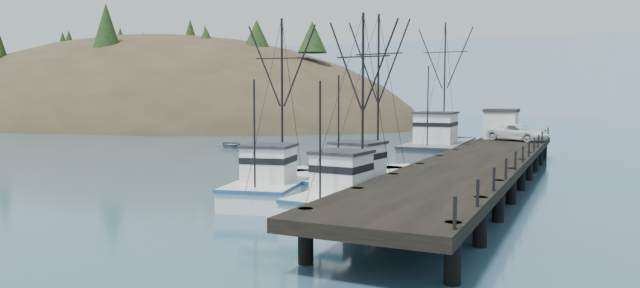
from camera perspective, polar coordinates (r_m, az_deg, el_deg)
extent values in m
plane|color=#2F5169|center=(30.35, -17.60, -6.74)|extent=(400.00, 400.00, 0.00)
cube|color=black|center=(38.49, 15.65, -1.66)|extent=(6.00, 44.00, 0.50)
cylinder|color=black|center=(20.46, -1.45, -9.19)|extent=(0.56, 0.56, 2.00)
cylinder|color=black|center=(18.78, 13.12, -10.59)|extent=(0.56, 0.56, 2.00)
cylinder|color=black|center=(24.92, 3.76, -6.67)|extent=(0.56, 0.56, 2.00)
cylinder|color=black|center=(23.56, 15.72, -7.51)|extent=(0.56, 0.56, 2.00)
cylinder|color=black|center=(29.55, 7.34, -4.89)|extent=(0.56, 0.56, 2.00)
cylinder|color=black|center=(28.41, 17.41, -5.46)|extent=(0.56, 0.56, 2.00)
cylinder|color=black|center=(34.29, 9.92, -3.59)|extent=(0.56, 0.56, 2.00)
cylinder|color=black|center=(33.31, 18.60, -4.01)|extent=(0.56, 0.56, 2.00)
cylinder|color=black|center=(39.09, 11.87, -2.60)|extent=(0.56, 0.56, 2.00)
cylinder|color=black|center=(38.24, 19.48, -2.93)|extent=(0.56, 0.56, 2.00)
cylinder|color=black|center=(43.93, 13.38, -1.83)|extent=(0.56, 0.56, 2.00)
cylinder|color=black|center=(43.18, 20.15, -2.10)|extent=(0.56, 0.56, 2.00)
cylinder|color=black|center=(48.81, 14.60, -1.20)|extent=(0.56, 0.56, 2.00)
cylinder|color=black|center=(48.13, 20.69, -1.44)|extent=(0.56, 0.56, 2.00)
cylinder|color=black|center=(53.71, 15.59, -0.70)|extent=(0.56, 0.56, 2.00)
cylinder|color=black|center=(53.09, 21.13, -0.90)|extent=(0.56, 0.56, 2.00)
cylinder|color=black|center=(58.63, 16.42, -0.27)|extent=(0.56, 0.56, 2.00)
cylinder|color=black|center=(58.06, 21.49, -0.46)|extent=(0.56, 0.56, 2.00)
ellipsoid|color=#382D1E|center=(135.09, -16.83, -0.53)|extent=(132.00, 78.00, 51.00)
ellipsoid|color=black|center=(141.11, -17.29, 1.31)|extent=(109.20, 62.40, 41.60)
cube|color=beige|center=(97.29, -11.61, 1.98)|extent=(4.00, 5.00, 2.80)
cube|color=beige|center=(104.11, -12.93, 2.13)|extent=(4.00, 5.00, 2.80)
cube|color=beige|center=(99.92, -7.70, 2.10)|extent=(4.00, 5.00, 2.80)
cube|color=#9EB2C6|center=(192.10, 22.20, 2.62)|extent=(360.00, 40.00, 26.00)
cube|color=silver|center=(215.44, 9.02, 3.11)|extent=(180.00, 25.00, 18.00)
cube|color=white|center=(99.19, -2.75, 1.48)|extent=(1.00, 3.50, 0.90)
cylinder|color=black|center=(99.07, -2.76, 3.16)|extent=(0.08, 0.08, 6.00)
cube|color=white|center=(96.51, -8.20, 1.35)|extent=(1.00, 3.50, 0.90)
cylinder|color=black|center=(96.38, -8.22, 3.07)|extent=(0.08, 0.08, 6.00)
cube|color=white|center=(102.35, -13.94, 1.45)|extent=(1.00, 3.50, 0.90)
cylinder|color=black|center=(102.23, -13.97, 3.07)|extent=(0.08, 0.08, 6.00)
cube|color=white|center=(103.51, -11.48, 1.53)|extent=(1.00, 3.50, 0.90)
cylinder|color=black|center=(103.39, -11.51, 3.14)|extent=(0.08, 0.08, 6.00)
cube|color=white|center=(96.17, -10.43, 1.31)|extent=(1.00, 3.50, 0.90)
cylinder|color=black|center=(96.04, -10.45, 3.04)|extent=(0.08, 0.08, 6.00)
cube|color=white|center=(96.88, -16.88, 1.21)|extent=(1.00, 3.50, 0.90)
cylinder|color=black|center=(96.75, -16.92, 2.92)|extent=(0.08, 0.08, 6.00)
cube|color=white|center=(91.34, -3.72, 1.20)|extent=(1.00, 3.50, 0.90)
cylinder|color=black|center=(91.20, -3.73, 3.02)|extent=(0.08, 0.08, 6.00)
cube|color=white|center=(96.32, -0.01, 1.39)|extent=(1.00, 3.50, 0.90)
cylinder|color=black|center=(96.20, -0.01, 3.12)|extent=(0.08, 0.08, 6.00)
cube|color=white|center=(29.22, 3.15, -6.07)|extent=(3.88, 8.71, 1.60)
cube|color=white|center=(33.04, 6.39, -4.83)|extent=(3.32, 3.32, 1.60)
cube|color=#1A5169|center=(29.10, 3.15, -4.71)|extent=(3.96, 8.93, 0.18)
cube|color=silver|center=(27.97, 2.18, -2.92)|extent=(2.48, 2.55, 1.90)
cube|color=#26262B|center=(27.85, 2.19, -0.82)|extent=(2.69, 2.78, 0.16)
cylinder|color=black|center=(29.88, 4.30, 4.40)|extent=(0.14, 0.14, 9.01)
cylinder|color=black|center=(25.87, 0.01, 0.37)|extent=(0.10, 0.10, 5.41)
cube|color=white|center=(33.04, -4.47, -4.81)|extent=(5.35, 9.47, 1.60)
cube|color=white|center=(37.26, -2.35, -3.71)|extent=(3.52, 3.52, 1.60)
cube|color=navy|center=(32.93, -4.48, -3.61)|extent=(5.46, 9.71, 0.18)
cube|color=silver|center=(31.72, -5.13, -2.02)|extent=(2.98, 2.98, 1.90)
cube|color=#26262B|center=(31.61, -5.14, -0.17)|extent=(3.24, 3.25, 0.16)
cylinder|color=black|center=(33.89, -3.81, 4.66)|extent=(0.14, 0.14, 9.26)
cylinder|color=black|center=(29.40, -6.57, 1.01)|extent=(0.10, 0.10, 5.56)
cube|color=white|center=(34.93, 4.75, -4.30)|extent=(4.55, 9.49, 1.60)
cube|color=white|center=(39.01, 7.82, -3.37)|extent=(3.50, 3.50, 1.60)
cube|color=#1B536D|center=(34.83, 4.75, -3.16)|extent=(4.65, 9.73, 0.18)
cube|color=silver|center=(33.67, 3.85, -1.62)|extent=(2.74, 2.85, 1.90)
cube|color=#26262B|center=(33.57, 3.86, 0.12)|extent=(2.98, 3.10, 0.16)
cylinder|color=black|center=(35.76, 5.84, 5.05)|extent=(0.14, 0.14, 9.77)
cylinder|color=black|center=(31.46, 1.86, 1.56)|extent=(0.10, 0.10, 5.86)
cube|color=slate|center=(53.37, 11.82, -0.93)|extent=(5.13, 13.44, 2.20)
cube|color=slate|center=(59.86, 13.05, -0.34)|extent=(4.60, 4.60, 2.20)
cube|color=black|center=(53.28, 11.83, 0.14)|extent=(5.24, 13.78, 0.18)
cube|color=silver|center=(51.52, 11.50, 1.56)|extent=(3.37, 3.87, 2.60)
cube|color=#26262B|center=(51.47, 11.52, 3.09)|extent=(3.66, 4.22, 0.16)
cylinder|color=black|center=(55.14, 12.35, 6.11)|extent=(0.14, 0.14, 11.00)
cylinder|color=black|center=(48.13, 10.73, 3.74)|extent=(0.10, 0.10, 6.60)
cube|color=silver|center=(56.29, 17.66, 1.79)|extent=(2.80, 3.00, 2.50)
cube|color=#26262B|center=(56.24, 17.69, 3.22)|extent=(3.00, 3.20, 0.30)
imported|color=white|center=(53.95, 19.21, 1.09)|extent=(5.84, 4.35, 1.47)
imported|color=slate|center=(68.13, -8.87, -0.31)|extent=(5.73, 5.89, 1.00)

